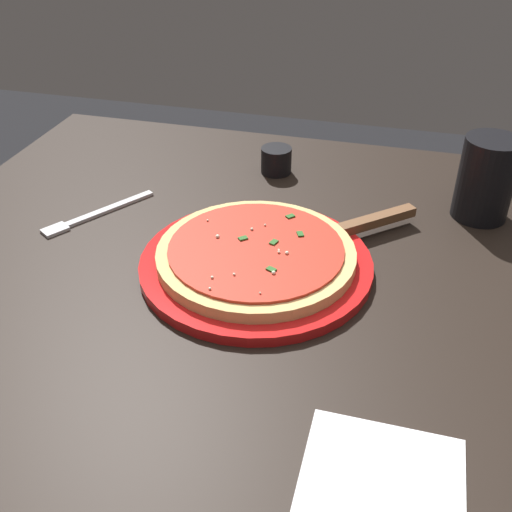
{
  "coord_description": "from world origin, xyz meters",
  "views": [
    {
      "loc": [
        0.18,
        -0.6,
        1.24
      ],
      "look_at": [
        0.02,
        0.03,
        0.79
      ],
      "focal_mm": 42.34,
      "sensor_mm": 36.0,
      "label": 1
    }
  ],
  "objects_px": {
    "pizza_server": "(353,228)",
    "napkin_folded_right": "(382,476)",
    "fork": "(93,215)",
    "cup_small_sauce": "(276,160)",
    "serving_plate": "(256,264)",
    "cup_tall_drink": "(486,179)",
    "pizza": "(256,254)"
  },
  "relations": [
    {
      "from": "serving_plate",
      "to": "fork",
      "type": "distance_m",
      "value": 0.28
    },
    {
      "from": "pizza",
      "to": "pizza_server",
      "type": "bearing_deg",
      "value": 42.23
    },
    {
      "from": "cup_tall_drink",
      "to": "napkin_folded_right",
      "type": "distance_m",
      "value": 0.51
    },
    {
      "from": "napkin_folded_right",
      "to": "pizza",
      "type": "bearing_deg",
      "value": 124.25
    },
    {
      "from": "napkin_folded_right",
      "to": "fork",
      "type": "bearing_deg",
      "value": 143.09
    },
    {
      "from": "serving_plate",
      "to": "napkin_folded_right",
      "type": "relative_size",
      "value": 2.14
    },
    {
      "from": "serving_plate",
      "to": "pizza",
      "type": "height_order",
      "value": "pizza"
    },
    {
      "from": "fork",
      "to": "cup_tall_drink",
      "type": "bearing_deg",
      "value": 15.15
    },
    {
      "from": "napkin_folded_right",
      "to": "serving_plate",
      "type": "bearing_deg",
      "value": 124.25
    },
    {
      "from": "serving_plate",
      "to": "cup_tall_drink",
      "type": "bearing_deg",
      "value": 37.25
    },
    {
      "from": "serving_plate",
      "to": "fork",
      "type": "bearing_deg",
      "value": 165.99
    },
    {
      "from": "napkin_folded_right",
      "to": "cup_small_sauce",
      "type": "bearing_deg",
      "value": 112.18
    },
    {
      "from": "pizza_server",
      "to": "cup_tall_drink",
      "type": "height_order",
      "value": "cup_tall_drink"
    },
    {
      "from": "cup_tall_drink",
      "to": "napkin_folded_right",
      "type": "height_order",
      "value": "cup_tall_drink"
    },
    {
      "from": "pizza",
      "to": "pizza_server",
      "type": "xyz_separation_m",
      "value": [
        0.11,
        0.1,
        -0.0
      ]
    },
    {
      "from": "pizza_server",
      "to": "napkin_folded_right",
      "type": "relative_size",
      "value": 1.34
    },
    {
      "from": "cup_small_sauce",
      "to": "fork",
      "type": "distance_m",
      "value": 0.32
    },
    {
      "from": "cup_small_sauce",
      "to": "fork",
      "type": "relative_size",
      "value": 0.31
    },
    {
      "from": "serving_plate",
      "to": "pizza",
      "type": "xyz_separation_m",
      "value": [
        0.0,
        0.0,
        0.02
      ]
    },
    {
      "from": "pizza_server",
      "to": "cup_tall_drink",
      "type": "bearing_deg",
      "value": 33.61
    },
    {
      "from": "pizza",
      "to": "cup_small_sauce",
      "type": "xyz_separation_m",
      "value": [
        -0.04,
        0.29,
        -0.0
      ]
    },
    {
      "from": "cup_tall_drink",
      "to": "serving_plate",
      "type": "bearing_deg",
      "value": -142.75
    },
    {
      "from": "cup_tall_drink",
      "to": "napkin_folded_right",
      "type": "xyz_separation_m",
      "value": [
        -0.1,
        -0.5,
        -0.06
      ]
    },
    {
      "from": "napkin_folded_right",
      "to": "fork",
      "type": "xyz_separation_m",
      "value": [
        -0.46,
        0.35,
        0.0
      ]
    },
    {
      "from": "cup_small_sauce",
      "to": "fork",
      "type": "bearing_deg",
      "value": -137.04
    },
    {
      "from": "pizza_server",
      "to": "napkin_folded_right",
      "type": "distance_m",
      "value": 0.39
    },
    {
      "from": "cup_tall_drink",
      "to": "fork",
      "type": "xyz_separation_m",
      "value": [
        -0.56,
        -0.15,
        -0.06
      ]
    },
    {
      "from": "pizza",
      "to": "cup_tall_drink",
      "type": "bearing_deg",
      "value": 37.25
    },
    {
      "from": "serving_plate",
      "to": "cup_tall_drink",
      "type": "distance_m",
      "value": 0.37
    },
    {
      "from": "pizza_server",
      "to": "fork",
      "type": "bearing_deg",
      "value": -174.75
    },
    {
      "from": "cup_tall_drink",
      "to": "fork",
      "type": "height_order",
      "value": "cup_tall_drink"
    },
    {
      "from": "pizza",
      "to": "napkin_folded_right",
      "type": "height_order",
      "value": "pizza"
    }
  ]
}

